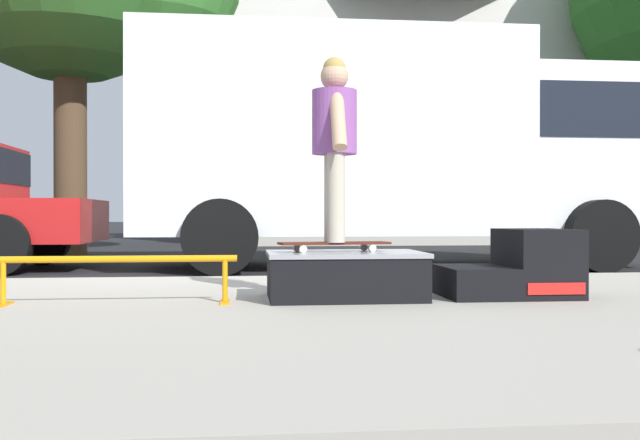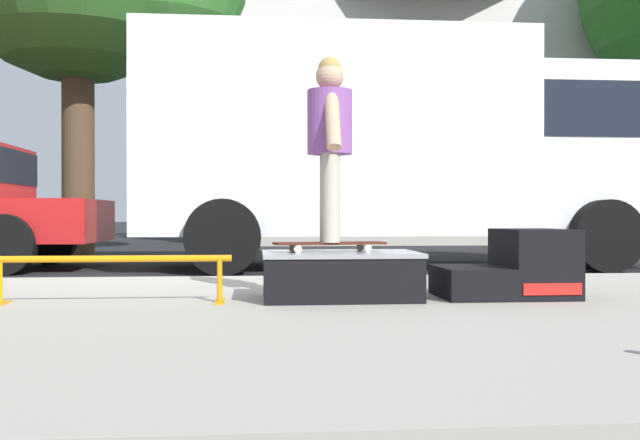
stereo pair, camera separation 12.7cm
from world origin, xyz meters
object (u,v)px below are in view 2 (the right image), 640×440
Objects in this scene: skate_box at (340,273)px; kicker_ramp at (514,269)px; box_truck at (401,142)px; skateboard at (330,244)px; skater_kid at (330,133)px; grind_rail at (111,267)px.

kicker_ramp is at bearing -0.02° from skate_box.
skate_box is at bearing -106.64° from box_truck.
box_truck is (0.13, 4.64, 1.38)m from kicker_ramp.
kicker_ramp is 1.15× the size of skateboard.
skater_kid is at bearing 171.08° from skate_box.
box_truck reaches higher than skate_box.
kicker_ramp is 0.71× the size of skater_kid.
skate_box is 0.99m from skater_kid.
box_truck is (1.39, 4.64, 1.40)m from skate_box.
skateboard is 0.12× the size of box_truck.
box_truck is at bearing 72.51° from skater_kid.
kicker_ramp is 0.13× the size of box_truck.
kicker_ramp is at bearing -0.50° from skater_kid.
grind_rail is 1.49m from skateboard.
skater_kid reaches higher than grind_rail.
skateboard is at bearing 6.22° from grind_rail.
skateboard reaches higher than grind_rail.
box_truck reaches higher than skater_kid.
kicker_ramp is at bearing -91.58° from box_truck.
skater_kid is (-0.07, 0.01, 0.98)m from skate_box.
skate_box is 5.04m from box_truck.
skate_box is 0.68× the size of grind_rail.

